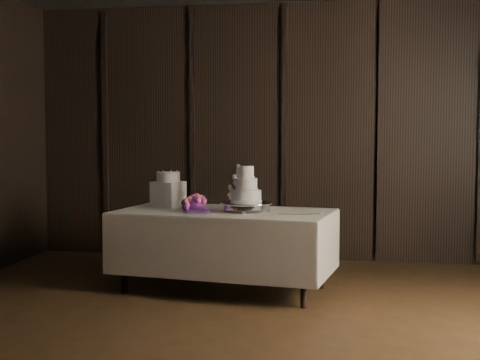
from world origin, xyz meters
The scene contains 8 objects.
room centered at (0.00, 0.00, 1.50)m, with size 6.08×7.08×3.08m.
display_table centered at (-0.38, 1.78, 0.42)m, with size 2.12×1.31×0.76m.
cake_stand centered at (-0.16, 1.72, 0.81)m, with size 0.48×0.48×0.09m, color silver.
wedding_cake centered at (-0.18, 1.71, 0.98)m, with size 0.31×0.28×0.33m.
bouquet centered at (-0.62, 1.66, 0.83)m, with size 0.31×0.41×0.20m, color #C8466F, non-canonical shape.
box_pedestal centered at (-0.98, 2.01, 0.89)m, with size 0.26×0.26×0.25m, color white.
small_cake centered at (-0.98, 2.01, 1.06)m, with size 0.23×0.23×0.09m, color white.
cake_knife centered at (0.30, 1.55, 0.77)m, with size 0.37×0.02×0.01m, color silver.
Camera 1 is at (0.85, -4.31, 1.48)m, focal length 50.00 mm.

